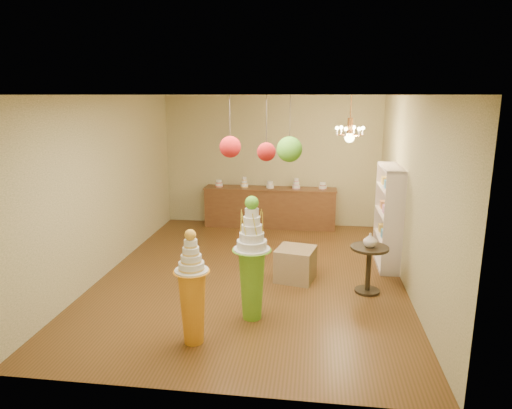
# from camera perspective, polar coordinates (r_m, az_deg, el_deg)

# --- Properties ---
(floor) EXTENTS (6.50, 6.50, 0.00)m
(floor) POSITION_cam_1_polar(r_m,az_deg,el_deg) (7.93, -0.46, -8.70)
(floor) COLOR #553617
(floor) RESTS_ON ground
(ceiling) EXTENTS (6.50, 6.50, 0.00)m
(ceiling) POSITION_cam_1_polar(r_m,az_deg,el_deg) (7.34, -0.50, 13.52)
(ceiling) COLOR silver
(ceiling) RESTS_ON ground
(wall_back) EXTENTS (5.00, 0.04, 3.00)m
(wall_back) POSITION_cam_1_polar(r_m,az_deg,el_deg) (10.68, 1.94, 5.43)
(wall_back) COLOR tan
(wall_back) RESTS_ON ground
(wall_front) EXTENTS (5.00, 0.04, 3.00)m
(wall_front) POSITION_cam_1_polar(r_m,az_deg,el_deg) (4.41, -6.34, -6.41)
(wall_front) COLOR tan
(wall_front) RESTS_ON ground
(wall_left) EXTENTS (0.04, 6.50, 3.00)m
(wall_left) POSITION_cam_1_polar(r_m,az_deg,el_deg) (8.22, -18.03, 2.33)
(wall_left) COLOR tan
(wall_left) RESTS_ON ground
(wall_right) EXTENTS (0.04, 6.50, 3.00)m
(wall_right) POSITION_cam_1_polar(r_m,az_deg,el_deg) (7.57, 18.61, 1.38)
(wall_right) COLOR tan
(wall_right) RESTS_ON ground
(pedestal_green) EXTENTS (0.50, 0.50, 1.73)m
(pedestal_green) POSITION_cam_1_polar(r_m,az_deg,el_deg) (6.20, -0.52, -8.04)
(pedestal_green) COLOR #63AB25
(pedestal_green) RESTS_ON floor
(pedestal_orange) EXTENTS (0.47, 0.47, 1.46)m
(pedestal_orange) POSITION_cam_1_polar(r_m,az_deg,el_deg) (5.72, -7.94, -11.45)
(pedestal_orange) COLOR orange
(pedestal_orange) RESTS_ON floor
(burlap_riser) EXTENTS (0.71, 0.71, 0.54)m
(burlap_riser) POSITION_cam_1_polar(r_m,az_deg,el_deg) (7.65, 4.96, -7.41)
(burlap_riser) COLOR olive
(burlap_riser) RESTS_ON floor
(sideboard) EXTENTS (3.04, 0.54, 1.16)m
(sideboard) POSITION_cam_1_polar(r_m,az_deg,el_deg) (10.60, 1.75, -0.26)
(sideboard) COLOR brown
(sideboard) RESTS_ON floor
(shelving_unit) EXTENTS (0.33, 1.20, 1.80)m
(shelving_unit) POSITION_cam_1_polar(r_m,az_deg,el_deg) (8.45, 16.23, -1.42)
(shelving_unit) COLOR beige
(shelving_unit) RESTS_ON floor
(round_table) EXTENTS (0.71, 0.71, 0.75)m
(round_table) POSITION_cam_1_polar(r_m,az_deg,el_deg) (7.29, 13.91, -7.11)
(round_table) COLOR black
(round_table) RESTS_ON floor
(vase) EXTENTS (0.25, 0.25, 0.22)m
(vase) POSITION_cam_1_polar(r_m,az_deg,el_deg) (7.17, 14.08, -4.32)
(vase) COLOR beige
(vase) RESTS_ON round_table
(pom_red_left) EXTENTS (0.26, 0.26, 0.75)m
(pom_red_left) POSITION_cam_1_polar(r_m,az_deg,el_deg) (5.63, -3.24, 7.21)
(pom_red_left) COLOR #3F352D
(pom_red_left) RESTS_ON ceiling
(pom_green_mid) EXTENTS (0.33, 0.33, 0.86)m
(pom_green_mid) POSITION_cam_1_polar(r_m,az_deg,el_deg) (6.00, 4.21, 6.91)
(pom_green_mid) COLOR #3F352D
(pom_green_mid) RESTS_ON ceiling
(pom_red_right) EXTENTS (0.22, 0.22, 0.76)m
(pom_red_right) POSITION_cam_1_polar(r_m,az_deg,el_deg) (5.36, 1.30, 6.62)
(pom_red_right) COLOR #3F352D
(pom_red_right) RESTS_ON ceiling
(chandelier) EXTENTS (0.63, 0.63, 0.85)m
(chandelier) POSITION_cam_1_polar(r_m,az_deg,el_deg) (8.52, 11.63, 8.55)
(chandelier) COLOR #C07B43
(chandelier) RESTS_ON ceiling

